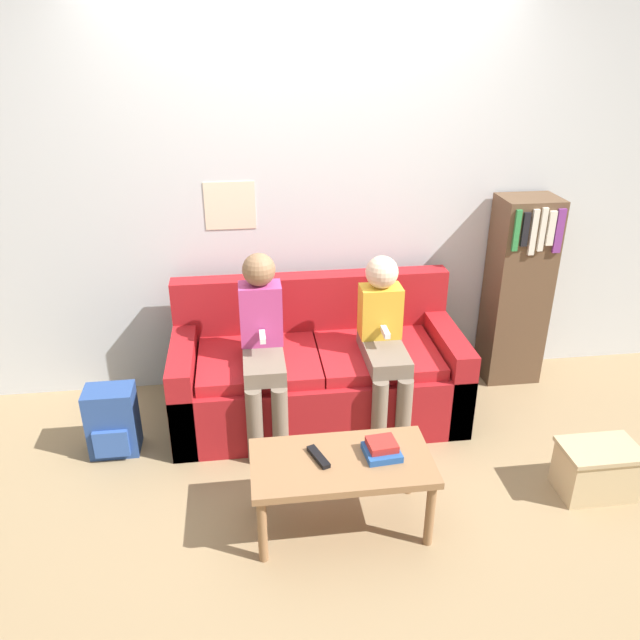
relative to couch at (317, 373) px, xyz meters
name	(u,v)px	position (x,y,z in m)	size (l,w,h in m)	color
ground_plane	(328,460)	(0.00, -0.51, -0.28)	(10.00, 10.00, 0.00)	#937A56
wall_back	(307,190)	(0.00, 0.48, 1.02)	(8.00, 0.06, 2.60)	silver
couch	(317,373)	(0.00, 0.00, 0.00)	(1.73, 0.78, 0.82)	maroon
coffee_table	(342,468)	(-0.01, -1.00, 0.06)	(0.85, 0.44, 0.39)	#8E6642
person_left	(262,340)	(-0.33, -0.18, 0.34)	(0.24, 0.54, 1.09)	#756656
person_right	(384,337)	(0.36, -0.19, 0.32)	(0.24, 0.54, 1.05)	#756656
tv_remote	(318,457)	(-0.12, -0.98, 0.12)	(0.10, 0.17, 0.02)	black
book_stack	(382,449)	(0.18, -0.98, 0.14)	(0.18, 0.17, 0.07)	#23519E
bookshelf	(517,291)	(1.37, 0.28, 0.36)	(0.37, 0.31, 1.26)	brown
storage_box	(597,469)	(1.34, -0.94, -0.14)	(0.40, 0.26, 0.28)	#CCB284
backpack	(113,421)	(-1.20, -0.26, -0.08)	(0.27, 0.22, 0.41)	#284789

